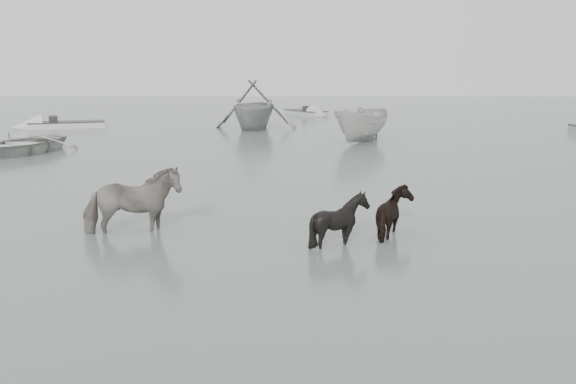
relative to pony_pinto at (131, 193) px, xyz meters
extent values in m
plane|color=#4E5C56|center=(3.83, -0.60, -0.90)|extent=(140.00, 140.00, 0.00)
imported|color=black|center=(0.00, 0.00, 0.00)|extent=(2.31, 1.53, 1.79)
imported|color=black|center=(5.81, -0.04, -0.25)|extent=(1.26, 1.41, 1.29)
imported|color=black|center=(4.52, -0.83, -0.25)|extent=(1.34, 1.23, 1.30)
imported|color=#AFAFAA|center=(-8.29, 13.40, -0.40)|extent=(4.23, 5.34, 1.00)
imported|color=#979996|center=(0.85, 24.70, 0.63)|extent=(5.53, 6.25, 3.06)
imported|color=#B7B7B2|center=(6.67, 17.97, 0.03)|extent=(3.84, 5.07, 1.85)
camera|label=1|loc=(3.76, -13.70, 2.71)|focal=40.00mm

